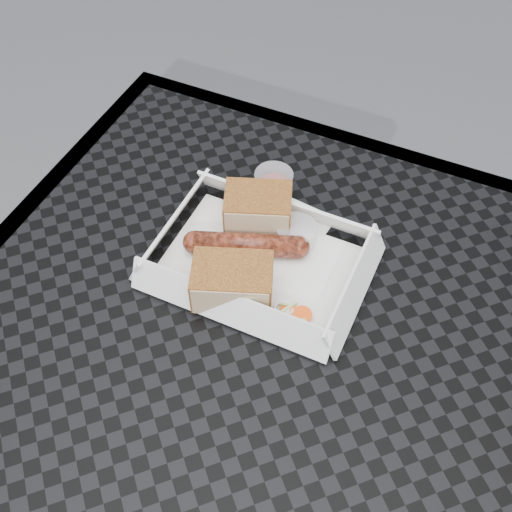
{
  "coord_description": "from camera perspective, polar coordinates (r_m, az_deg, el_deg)",
  "views": [
    {
      "loc": [
        0.11,
        -0.3,
        1.35
      ],
      "look_at": [
        -0.08,
        0.12,
        0.78
      ],
      "focal_mm": 45.0,
      "sensor_mm": 36.0,
      "label": 1
    }
  ],
  "objects": [
    {
      "name": "veg_garnish",
      "position": [
        0.72,
        2.98,
        -5.35
      ],
      "size": [
        0.03,
        0.03,
        0.0
      ],
      "color": "#FE4C0B",
      "rests_on": "food_tray"
    },
    {
      "name": "bratwurst",
      "position": [
        0.76,
        -0.87,
        1.01
      ],
      "size": [
        0.14,
        0.07,
        0.03
      ],
      "rotation": [
        0.0,
        0.0,
        0.37
      ],
      "color": "maroon",
      "rests_on": "food_tray"
    },
    {
      "name": "condiment_cup_empty",
      "position": [
        0.78,
        3.58,
        1.89
      ],
      "size": [
        0.05,
        0.05,
        0.03
      ],
      "primitive_type": "cylinder",
      "color": "silver",
      "rests_on": "patio_table"
    },
    {
      "name": "napkin",
      "position": [
        0.8,
        1.41,
        2.34
      ],
      "size": [
        0.13,
        0.13,
        0.0
      ],
      "primitive_type": "cube",
      "rotation": [
        0.0,
        0.0,
        -0.13
      ],
      "color": "white",
      "rests_on": "patio_table"
    },
    {
      "name": "condiment_cup_sauce",
      "position": [
        0.83,
        1.58,
        6.55
      ],
      "size": [
        0.05,
        0.05,
        0.03
      ],
      "primitive_type": "cylinder",
      "color": "maroon",
      "rests_on": "patio_table"
    },
    {
      "name": "patio_table",
      "position": [
        0.75,
        1.57,
        -13.43
      ],
      "size": [
        0.8,
        0.8,
        0.74
      ],
      "color": "black",
      "rests_on": "ground"
    },
    {
      "name": "food_tray",
      "position": [
        0.76,
        0.31,
        -0.77
      ],
      "size": [
        0.22,
        0.15,
        0.0
      ],
      "primitive_type": "cube",
      "color": "white",
      "rests_on": "patio_table"
    },
    {
      "name": "bread_far",
      "position": [
        0.72,
        -2.11,
        -2.26
      ],
      "size": [
        0.1,
        0.09,
        0.05
      ],
      "primitive_type": "cube",
      "rotation": [
        0.0,
        0.0,
        0.37
      ],
      "color": "brown",
      "rests_on": "food_tray"
    },
    {
      "name": "bread_near",
      "position": [
        0.78,
        0.17,
        4.14
      ],
      "size": [
        0.1,
        0.08,
        0.05
      ],
      "primitive_type": "cube",
      "rotation": [
        0.0,
        0.0,
        0.37
      ],
      "color": "brown",
      "rests_on": "food_tray"
    }
  ]
}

